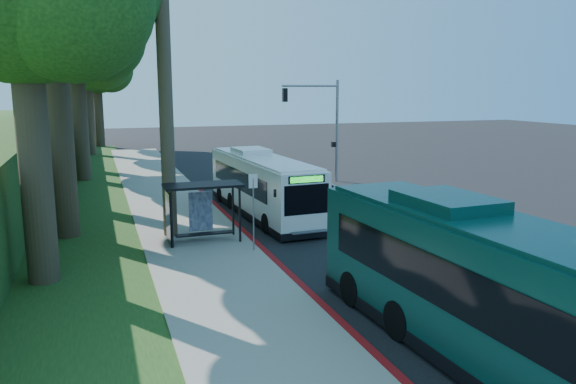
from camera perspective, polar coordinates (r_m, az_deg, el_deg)
name	(u,v)px	position (r m, az deg, el deg)	size (l,w,h in m)	color
ground	(329,216)	(28.78, 4.22, -2.47)	(140.00, 140.00, 0.00)	black
sidewalk	(186,226)	(26.80, -10.31, -3.46)	(4.50, 70.00, 0.12)	gray
red_curb	(257,244)	(23.47, -3.20, -5.29)	(0.25, 30.00, 0.13)	maroon
grass_verge	(61,214)	(31.46, -22.06, -2.05)	(8.00, 70.00, 0.06)	#234719
bus_shelter	(197,201)	(23.67, -9.26, -0.95)	(3.20, 1.51, 2.55)	black
stop_sign_pole	(253,202)	(21.96, -3.54, -0.99)	(0.35, 0.06, 3.17)	gray
traffic_signal_pole	(323,118)	(38.78, 3.61, 7.50)	(4.10, 0.30, 7.00)	gray
tree_2	(75,27)	(41.92, -20.79, 15.36)	(8.82, 8.40, 15.12)	#382B1E
tree_3	(50,17)	(50.10, -23.03, 16.05)	(10.08, 9.60, 17.28)	#382B1E
tree_4	(86,53)	(57.82, -19.84, 13.16)	(8.40, 8.00, 14.14)	#382B1E
tree_5	(97,65)	(65.78, -18.86, 12.16)	(7.35, 7.00, 12.86)	#382B1E
white_bus	(262,184)	(28.78, -2.66, 0.80)	(2.98, 11.13, 3.28)	white
teal_bus	(499,293)	(13.87, 20.61, -9.60)	(3.38, 12.78, 3.77)	#0A3A33
pickup	(307,186)	(32.72, 1.93, 0.59)	(2.72, 5.89, 1.64)	silver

